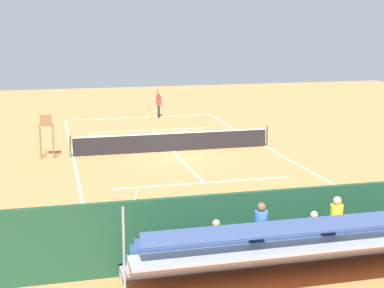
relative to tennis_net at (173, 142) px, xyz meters
name	(u,v)px	position (x,y,z in m)	size (l,w,h in m)	color
ground_plane	(173,151)	(0.00, 0.00, -0.50)	(60.00, 60.00, 0.00)	#D17542
court_line_markings	(173,151)	(0.00, -0.04, -0.50)	(10.10, 22.20, 0.01)	white
tennis_net	(173,142)	(0.00, 0.00, 0.00)	(10.30, 0.10, 1.07)	black
backdrop_wall	(281,225)	(0.00, 14.00, 0.50)	(18.00, 0.16, 2.00)	#194228
bleacher_stand	(307,244)	(-0.12, 15.36, 0.44)	(9.06, 2.40, 2.48)	gray
umpire_chair	(46,131)	(6.20, -0.06, 0.81)	(0.67, 0.67, 2.14)	brown
courtside_bench	(371,221)	(-3.24, 13.27, 0.06)	(1.80, 0.40, 0.93)	#234C2D
equipment_bag	(311,241)	(-1.23, 13.40, -0.32)	(0.90, 0.36, 0.36)	black
tennis_player	(159,103)	(-1.32, -10.69, 0.51)	(0.45, 0.56, 1.93)	black
tennis_racket	(148,118)	(-0.52, -10.47, -0.49)	(0.56, 0.45, 0.03)	black
tennis_ball_near	(173,124)	(-1.73, -7.78, -0.47)	(0.07, 0.07, 0.07)	#CCDB33
tennis_ball_far	(181,119)	(-2.58, -9.37, -0.47)	(0.07, 0.07, 0.07)	#CCDB33
line_judge	(139,225)	(3.79, 13.11, 0.51)	(0.44, 0.56, 1.93)	#232328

